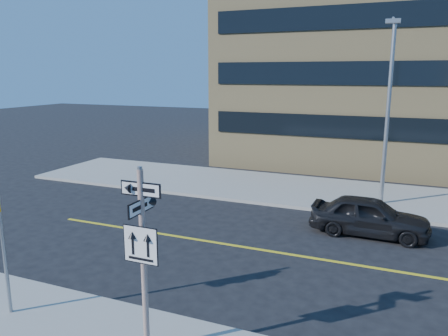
% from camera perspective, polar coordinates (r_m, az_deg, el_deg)
% --- Properties ---
extents(ground, '(120.00, 120.00, 0.00)m').
position_cam_1_polar(ground, '(12.28, -3.40, -17.02)').
color(ground, black).
rests_on(ground, ground).
extents(sign_pole, '(0.92, 0.92, 4.06)m').
position_cam_1_polar(sign_pole, '(9.25, -10.55, -10.64)').
color(sign_pole, silver).
rests_on(sign_pole, near_sidewalk).
extents(parked_car_a, '(1.81, 4.36, 1.48)m').
position_cam_1_polar(parked_car_a, '(17.42, 18.46, -5.97)').
color(parked_car_a, black).
rests_on(parked_car_a, ground).
extents(streetlight_a, '(0.55, 2.25, 8.00)m').
position_cam_1_polar(streetlight_a, '(20.40, 20.69, 8.00)').
color(streetlight_a, gray).
rests_on(streetlight_a, far_sidewalk).
extents(building_brick, '(18.00, 18.00, 18.00)m').
position_cam_1_polar(building_brick, '(34.83, 18.84, 16.60)').
color(building_brick, tan).
rests_on(building_brick, ground).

